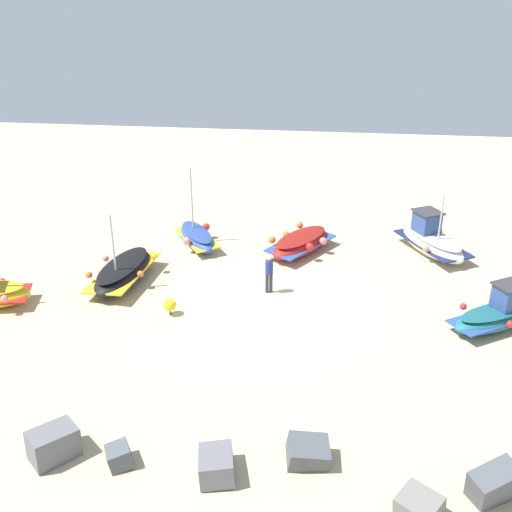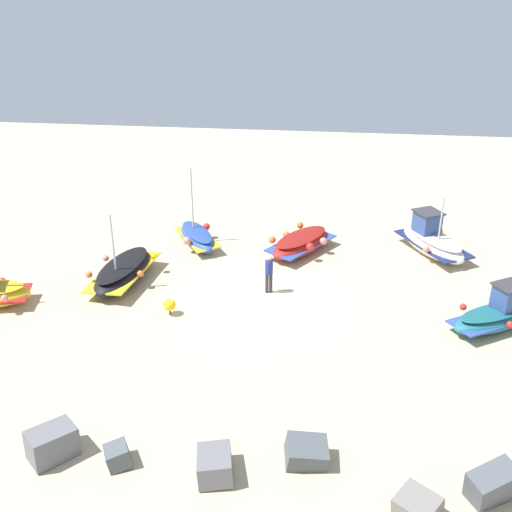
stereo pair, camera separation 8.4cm
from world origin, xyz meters
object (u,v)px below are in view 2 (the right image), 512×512
object	(u,v)px
person_walking	(269,271)
mooring_buoy_0	(170,305)
fishing_boat_4	(301,243)
fishing_boat_1	(432,241)
fishing_boat_0	(496,315)
fishing_boat_5	(197,237)
fishing_boat_2	(123,272)

from	to	relation	value
person_walking	mooring_buoy_0	size ratio (longest dim) A/B	2.52
fishing_boat_4	fishing_boat_1	bearing A→B (deg)	-49.70
fishing_boat_0	mooring_buoy_0	bearing A→B (deg)	150.64
fishing_boat_1	fishing_boat_5	distance (m)	10.98
fishing_boat_5	person_walking	distance (m)	5.75
fishing_boat_2	fishing_boat_5	size ratio (longest dim) A/B	1.17
fishing_boat_0	person_walking	distance (m)	8.65
person_walking	fishing_boat_4	bearing A→B (deg)	-25.97
fishing_boat_5	person_walking	world-z (taller)	fishing_boat_5
fishing_boat_1	person_walking	world-z (taller)	fishing_boat_1
fishing_boat_1	person_walking	distance (m)	8.52
fishing_boat_2	mooring_buoy_0	distance (m)	3.51
fishing_boat_1	fishing_boat_4	xyz separation A→B (m)	(6.01, 0.71, -0.13)
fishing_boat_0	fishing_boat_2	xyz separation A→B (m)	(14.63, -1.84, -0.06)
fishing_boat_0	fishing_boat_5	size ratio (longest dim) A/B	0.98
fishing_boat_2	mooring_buoy_0	xyz separation A→B (m)	(-2.60, 2.36, -0.07)
person_walking	fishing_boat_1	bearing A→B (deg)	-67.27
fishing_boat_4	person_walking	bearing A→B (deg)	-161.41
fishing_boat_4	mooring_buoy_0	size ratio (longest dim) A/B	6.03
fishing_boat_0	fishing_boat_1	bearing A→B (deg)	70.47
mooring_buoy_0	fishing_boat_0	bearing A→B (deg)	-177.54
mooring_buoy_0	fishing_boat_1	bearing A→B (deg)	-146.92
fishing_boat_0	fishing_boat_2	bearing A→B (deg)	141.02
fishing_boat_1	mooring_buoy_0	world-z (taller)	fishing_boat_1
fishing_boat_4	mooring_buoy_0	bearing A→B (deg)	176.88
fishing_boat_2	person_walking	size ratio (longest dim) A/B	2.64
fishing_boat_4	fishing_boat_5	bearing A→B (deg)	121.35
fishing_boat_4	fishing_boat_5	xyz separation A→B (m)	(4.95, -0.19, -0.05)
fishing_boat_1	mooring_buoy_0	xyz separation A→B (m)	(10.64, 6.93, -0.19)
fishing_boat_0	fishing_boat_5	world-z (taller)	fishing_boat_5
fishing_boat_2	fishing_boat_4	world-z (taller)	fishing_boat_2
fishing_boat_1	person_walking	bearing A→B (deg)	94.52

